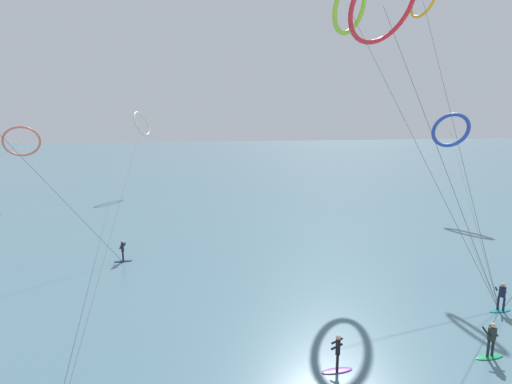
{
  "coord_description": "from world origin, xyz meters",
  "views": [
    {
      "loc": [
        -4.78,
        -1.09,
        10.72
      ],
      "look_at": [
        0.0,
        20.94,
        6.59
      ],
      "focal_mm": 27.23,
      "sensor_mm": 36.0,
      "label": 1
    }
  ],
  "objects_px": {
    "kite_cobalt": "(450,130)",
    "kite_amber": "(423,1)",
    "kite_crimson": "(383,4)",
    "kite_lime": "(350,7)",
    "surfer_teal": "(501,299)",
    "surfer_emerald": "(491,342)",
    "kite_ivory": "(142,124)",
    "surfer_violet": "(338,355)",
    "kite_coral": "(21,142)",
    "surfer_navy": "(123,252)"
  },
  "relations": [
    {
      "from": "surfer_teal",
      "to": "kite_cobalt",
      "type": "height_order",
      "value": "kite_cobalt"
    },
    {
      "from": "kite_cobalt",
      "to": "kite_amber",
      "type": "distance_m",
      "value": 15.17
    },
    {
      "from": "surfer_violet",
      "to": "surfer_emerald",
      "type": "height_order",
      "value": "same"
    },
    {
      "from": "kite_amber",
      "to": "kite_crimson",
      "type": "xyz_separation_m",
      "value": [
        -9.7,
        -10.09,
        -3.59
      ]
    },
    {
      "from": "surfer_violet",
      "to": "kite_cobalt",
      "type": "height_order",
      "value": "kite_cobalt"
    },
    {
      "from": "surfer_teal",
      "to": "kite_ivory",
      "type": "distance_m",
      "value": 50.33
    },
    {
      "from": "kite_coral",
      "to": "kite_cobalt",
      "type": "bearing_deg",
      "value": 144.46
    },
    {
      "from": "surfer_navy",
      "to": "kite_amber",
      "type": "bearing_deg",
      "value": -84.82
    },
    {
      "from": "kite_coral",
      "to": "kite_amber",
      "type": "distance_m",
      "value": 47.92
    },
    {
      "from": "surfer_navy",
      "to": "surfer_emerald",
      "type": "xyz_separation_m",
      "value": [
        17.81,
        -16.46,
        0.0
      ]
    },
    {
      "from": "kite_coral",
      "to": "kite_lime",
      "type": "bearing_deg",
      "value": 129.44
    },
    {
      "from": "surfer_emerald",
      "to": "kite_coral",
      "type": "bearing_deg",
      "value": -58.98
    },
    {
      "from": "surfer_violet",
      "to": "kite_crimson",
      "type": "bearing_deg",
      "value": -9.38
    },
    {
      "from": "kite_ivory",
      "to": "kite_lime",
      "type": "height_order",
      "value": "kite_lime"
    },
    {
      "from": "surfer_navy",
      "to": "kite_amber",
      "type": "height_order",
      "value": "kite_amber"
    },
    {
      "from": "kite_crimson",
      "to": "kite_lime",
      "type": "height_order",
      "value": "kite_lime"
    },
    {
      "from": "kite_cobalt",
      "to": "kite_amber",
      "type": "height_order",
      "value": "kite_amber"
    },
    {
      "from": "kite_coral",
      "to": "kite_lime",
      "type": "height_order",
      "value": "kite_lime"
    },
    {
      "from": "kite_coral",
      "to": "kite_crimson",
      "type": "height_order",
      "value": "kite_crimson"
    },
    {
      "from": "surfer_teal",
      "to": "kite_coral",
      "type": "bearing_deg",
      "value": -169.98
    },
    {
      "from": "kite_cobalt",
      "to": "kite_ivory",
      "type": "distance_m",
      "value": 41.84
    },
    {
      "from": "kite_lime",
      "to": "surfer_emerald",
      "type": "bearing_deg",
      "value": 50.7
    },
    {
      "from": "surfer_violet",
      "to": "surfer_emerald",
      "type": "distance_m",
      "value": 7.25
    },
    {
      "from": "surfer_emerald",
      "to": "kite_ivory",
      "type": "relative_size",
      "value": 0.03
    },
    {
      "from": "kite_cobalt",
      "to": "surfer_teal",
      "type": "bearing_deg",
      "value": -60.47
    },
    {
      "from": "surfer_teal",
      "to": "kite_ivory",
      "type": "relative_size",
      "value": 0.03
    },
    {
      "from": "kite_crimson",
      "to": "kite_cobalt",
      "type": "bearing_deg",
      "value": -158.89
    },
    {
      "from": "kite_coral",
      "to": "kite_ivory",
      "type": "distance_m",
      "value": 16.03
    },
    {
      "from": "surfer_navy",
      "to": "surfer_violet",
      "type": "relative_size",
      "value": 1.0
    },
    {
      "from": "surfer_navy",
      "to": "surfer_violet",
      "type": "bearing_deg",
      "value": -150.34
    },
    {
      "from": "surfer_teal",
      "to": "surfer_emerald",
      "type": "relative_size",
      "value": 1.0
    },
    {
      "from": "surfer_violet",
      "to": "kite_ivory",
      "type": "relative_size",
      "value": 0.03
    },
    {
      "from": "kite_coral",
      "to": "kite_ivory",
      "type": "height_order",
      "value": "kite_ivory"
    },
    {
      "from": "surfer_navy",
      "to": "kite_crimson",
      "type": "distance_m",
      "value": 25.3
    },
    {
      "from": "kite_cobalt",
      "to": "kite_lime",
      "type": "relative_size",
      "value": 1.08
    },
    {
      "from": "kite_ivory",
      "to": "surfer_emerald",
      "type": "bearing_deg",
      "value": -135.28
    },
    {
      "from": "kite_amber",
      "to": "surfer_emerald",
      "type": "bearing_deg",
      "value": -31.62
    },
    {
      "from": "surfer_teal",
      "to": "surfer_emerald",
      "type": "height_order",
      "value": "same"
    },
    {
      "from": "surfer_navy",
      "to": "kite_coral",
      "type": "relative_size",
      "value": 0.04
    },
    {
      "from": "kite_coral",
      "to": "kite_cobalt",
      "type": "relative_size",
      "value": 1.78
    },
    {
      "from": "kite_cobalt",
      "to": "kite_lime",
      "type": "xyz_separation_m",
      "value": [
        -15.81,
        -6.02,
        10.65
      ]
    },
    {
      "from": "surfer_emerald",
      "to": "kite_crimson",
      "type": "height_order",
      "value": "kite_crimson"
    },
    {
      "from": "kite_cobalt",
      "to": "kite_crimson",
      "type": "height_order",
      "value": "kite_crimson"
    },
    {
      "from": "kite_cobalt",
      "to": "kite_crimson",
      "type": "distance_m",
      "value": 24.6
    },
    {
      "from": "kite_ivory",
      "to": "kite_crimson",
      "type": "bearing_deg",
      "value": -130.28
    },
    {
      "from": "surfer_teal",
      "to": "surfer_navy",
      "type": "bearing_deg",
      "value": -154.96
    },
    {
      "from": "surfer_teal",
      "to": "kite_ivory",
      "type": "bearing_deg",
      "value": 172.1
    },
    {
      "from": "surfer_emerald",
      "to": "kite_ivory",
      "type": "distance_m",
      "value": 51.98
    },
    {
      "from": "surfer_navy",
      "to": "kite_amber",
      "type": "xyz_separation_m",
      "value": [
        27.27,
        4.4,
        20.88
      ]
    },
    {
      "from": "surfer_violet",
      "to": "kite_crimson",
      "type": "relative_size",
      "value": 0.08
    }
  ]
}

